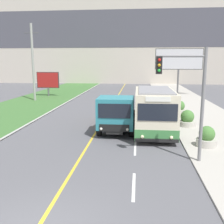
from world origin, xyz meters
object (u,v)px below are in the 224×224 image
Objects in this scene: planter_round_second at (187,119)px; planter_round_far at (172,101)px; billboard_large at (179,60)px; city_bus at (154,111)px; billboard_small at (48,81)px; planter_round_near at (207,138)px; traffic_light_mast at (188,91)px; planter_round_third at (179,108)px; utility_pole_far at (33,62)px; dump_truck at (117,113)px.

planter_round_second reaches higher than planter_round_far.
city_bus is at bearing -102.23° from billboard_large.
billboard_small is (-13.80, 18.68, 0.68)m from city_bus.
planter_round_near is at bearing -87.44° from planter_round_second.
planter_round_far is at bearing 77.24° from city_bus.
city_bus reaches higher than planter_round_near.
city_bus is 0.88× the size of billboard_large.
traffic_light_mast is at bearing -57.68° from billboard_small.
traffic_light_mast is 0.82× the size of billboard_large.
planter_round_second is at bearing 92.56° from planter_round_near.
planter_round_near is 0.96× the size of planter_round_third.
city_bus reaches higher than planter_round_second.
billboard_large is (3.40, 26.29, 1.55)m from traffic_light_mast.
billboard_large reaches higher than city_bus.
planter_round_near is 1.05× the size of planter_round_far.
planter_round_second is (2.58, 2.08, -0.93)m from city_bus.
utility_pole_far is at bearing 143.92° from planter_round_second.
planter_round_third is (5.25, 6.50, -0.66)m from dump_truck.
billboard_large is at bearing 20.81° from utility_pole_far.
billboard_small is at bearing 144.46° from planter_round_third.
traffic_light_mast reaches higher than planter_round_third.
billboard_large is 5.48× the size of planter_round_third.
billboard_small is at bearing 122.32° from traffic_light_mast.
utility_pole_far is 24.54m from traffic_light_mast.
planter_round_far is (0.06, 9.58, -0.04)m from planter_round_second.
billboard_small is (-15.01, 23.72, -1.27)m from traffic_light_mast.
dump_truck is at bearing -114.62° from planter_round_far.
planter_round_third reaches higher than planter_round_far.
planter_round_second is (1.37, 7.13, -2.88)m from traffic_light_mast.
utility_pole_far is 17.35m from planter_round_far.
planter_round_near is at bearing -30.13° from dump_truck.
utility_pole_far reaches higher than planter_round_far.
planter_round_third is (16.73, -7.30, -4.12)m from utility_pole_far.
planter_round_third is at bearing 51.06° from dump_truck.
city_bus is 2.57m from dump_truck.
utility_pole_far is 19.92m from billboard_large.
utility_pole_far reaches higher than dump_truck.
city_bus is 0.86× the size of dump_truck.
billboard_large is (7.14, 20.87, 3.76)m from dump_truck.
utility_pole_far is 8.43× the size of planter_round_far.
city_bus is 1.73× the size of billboard_small.
city_bus is 12.00m from planter_round_far.
planter_round_near is at bearing -52.19° from billboard_small.
utility_pole_far is (-14.01, 14.17, 3.20)m from city_bus.
planter_round_third is 4.79m from planter_round_far.
utility_pole_far is 20.94m from planter_round_second.
city_bus is 4.82× the size of planter_round_third.
planter_round_third is at bearing 68.42° from city_bus.
traffic_light_mast is at bearing -100.91° from planter_round_second.
utility_pole_far is 7.69× the size of planter_round_third.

